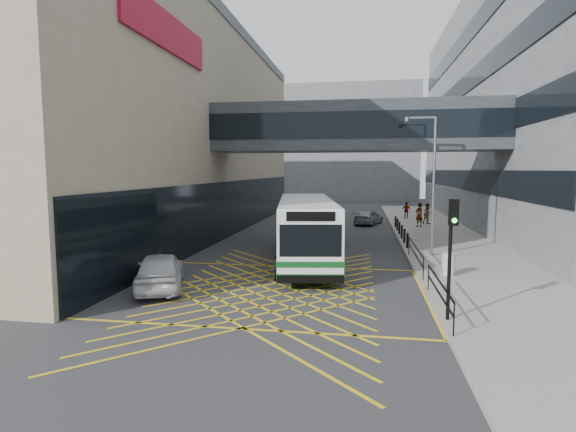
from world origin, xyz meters
The scene contains 18 objects.
ground centered at (0.00, 0.00, 0.00)m, with size 120.00×120.00×0.00m, color #333335.
building_whsmith centered at (-17.98, 16.00, 8.00)m, with size 24.17×42.00×16.00m.
building_far centered at (-2.00, 60.00, 9.00)m, with size 28.00×16.00×18.00m, color slate.
skybridge centered at (3.00, 12.00, 7.50)m, with size 20.00×4.10×3.00m.
pavement centered at (9.00, 15.00, 0.08)m, with size 6.00×54.00×0.16m, color gray.
box_junction centered at (0.00, 0.00, 0.00)m, with size 12.00×9.00×0.01m.
bus centered at (0.64, 5.82, 1.77)m, with size 4.52×12.06×3.30m.
car_white centered at (-4.50, -0.58, 0.77)m, with size 1.99×4.87×1.55m, color silver.
car_dark centered at (0.60, 9.14, 0.64)m, with size 1.61×4.12×1.29m, color black.
car_silver centered at (4.10, 22.80, 0.65)m, with size 1.77×4.18×1.30m, color gray.
traffic_light centered at (6.27, -3.14, 2.63)m, with size 0.29×0.45×3.80m.
street_lamp centered at (7.16, 7.90, 4.43)m, with size 1.70×0.27×7.50m.
litter_bin centered at (7.37, 3.17, 0.66)m, with size 0.58×0.58×1.00m, color #ADA89E.
kerb_railings centered at (6.15, 1.78, 0.88)m, with size 0.05×12.54×1.00m.
bollards centered at (6.25, 15.00, 0.61)m, with size 0.14×10.14×0.90m.
pedestrian_a centered at (8.17, 20.57, 1.14)m, with size 0.78×0.56×1.96m, color gray.
pedestrian_b centered at (9.15, 22.64, 1.04)m, with size 0.86×0.50×1.76m, color gray.
pedestrian_c centered at (7.75, 26.90, 0.94)m, with size 0.92×0.44×1.55m, color gray.
Camera 1 is at (3.55, -17.35, 4.84)m, focal length 28.00 mm.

